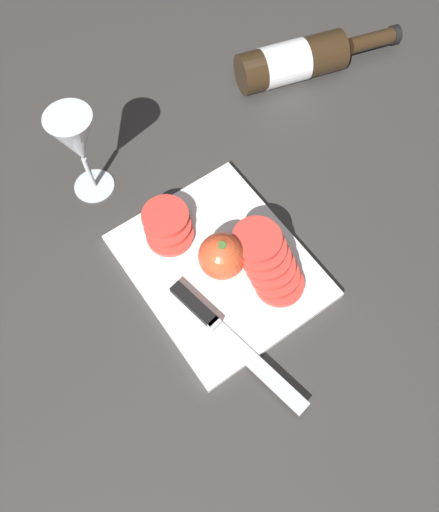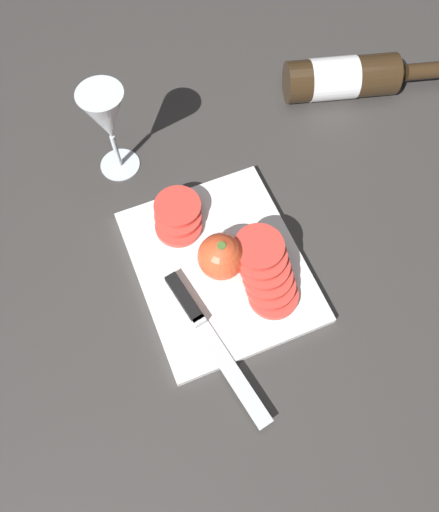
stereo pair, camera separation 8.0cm
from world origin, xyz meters
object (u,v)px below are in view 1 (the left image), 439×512
knife (211,321)px  tomato_slice_stack_near (268,261)px  whole_tomato (221,254)px  wine_glass (77,142)px  wine_bottle (297,60)px  tomato_slice_stack_far (168,225)px

knife → tomato_slice_stack_near: size_ratio=1.85×
whole_tomato → tomato_slice_stack_near: whole_tomato is taller
knife → tomato_slice_stack_near: 0.13m
wine_glass → wine_bottle: bearing=-89.9°
wine_bottle → tomato_slice_stack_far: (-0.16, 0.41, -0.01)m
knife → tomato_slice_stack_far: bearing=158.4°
wine_glass → tomato_slice_stack_near: size_ratio=1.23×
whole_tomato → knife: 0.11m
wine_bottle → tomato_slice_stack_near: wine_bottle is taller
wine_bottle → knife: 0.56m
wine_glass → whole_tomato: bearing=-161.0°
wine_glass → knife: bearing=-176.3°
whole_tomato → tomato_slice_stack_near: (-0.05, -0.06, -0.01)m
wine_bottle → wine_glass: size_ratio=1.91×
wine_bottle → whole_tomato: 0.46m
knife → tomato_slice_stack_near: tomato_slice_stack_near is taller
wine_glass → tomato_slice_stack_far: (-0.16, -0.06, -0.10)m
whole_tomato → tomato_slice_stack_far: bearing=18.0°
knife → tomato_slice_stack_far: 0.18m
tomato_slice_stack_far → wine_bottle: bearing=-68.5°
tomato_slice_stack_near → wine_glass: bearing=25.2°
tomato_slice_stack_near → tomato_slice_stack_far: (0.16, 0.09, -0.01)m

